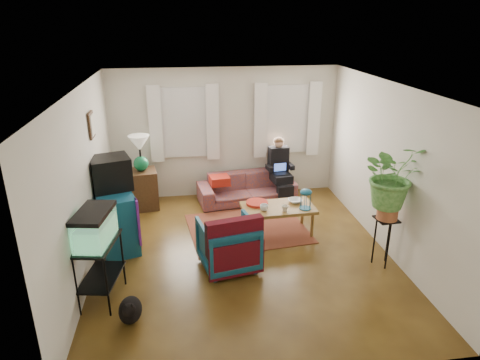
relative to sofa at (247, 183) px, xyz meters
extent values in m
cube|color=#4F2B14|center=(-0.37, -2.05, -0.37)|extent=(4.50, 5.00, 0.01)
cube|color=white|center=(-0.37, -2.05, 2.23)|extent=(4.50, 5.00, 0.01)
cube|color=silver|center=(-0.37, 0.45, 0.93)|extent=(4.50, 0.01, 2.60)
cube|color=silver|center=(-0.37, -4.55, 0.93)|extent=(4.50, 0.01, 2.60)
cube|color=silver|center=(-2.62, -2.05, 0.93)|extent=(0.01, 5.00, 2.60)
cube|color=silver|center=(1.88, -2.05, 0.93)|extent=(0.01, 5.00, 2.60)
cube|color=white|center=(-1.17, 0.43, 1.18)|extent=(1.08, 0.04, 1.38)
cube|color=white|center=(0.88, 0.43, 1.18)|extent=(1.08, 0.04, 1.38)
cube|color=white|center=(-1.17, 0.35, 1.18)|extent=(1.36, 0.06, 1.50)
cube|color=white|center=(0.88, 0.35, 1.18)|extent=(1.36, 0.06, 1.50)
cube|color=#3D2616|center=(-2.59, -1.20, 1.58)|extent=(0.04, 0.32, 0.40)
cube|color=maroon|center=(-0.18, -1.21, -0.37)|extent=(2.17, 1.81, 0.01)
imported|color=brown|center=(0.00, 0.00, 0.00)|extent=(1.99, 0.99, 0.75)
cube|color=#3C2216|center=(-2.02, -0.03, 0.01)|extent=(0.59, 0.59, 0.76)
cube|color=#137175|center=(-2.36, -1.45, 0.10)|extent=(0.83, 1.17, 0.96)
cube|color=black|center=(-2.38, -1.34, 0.84)|extent=(0.72, 0.68, 0.51)
cube|color=black|center=(-2.37, -2.90, 0.05)|extent=(0.55, 0.82, 0.85)
cube|color=#7FD899|center=(-2.37, -2.90, 0.70)|extent=(0.49, 0.75, 0.45)
ellipsoid|color=black|center=(-1.98, -3.39, -0.19)|extent=(0.31, 0.45, 0.37)
imported|color=#136074|center=(-0.65, -2.34, 0.03)|extent=(0.92, 0.88, 0.81)
cube|color=#9E0A0A|center=(-0.59, -2.65, 0.20)|extent=(0.84, 0.35, 0.67)
cube|color=brown|center=(0.31, -1.43, -0.12)|extent=(1.24, 0.72, 0.50)
imported|color=white|center=(0.04, -1.56, 0.18)|extent=(0.14, 0.14, 0.11)
imported|color=beige|center=(0.37, -1.63, 0.18)|extent=(0.12, 0.12, 0.10)
imported|color=white|center=(0.63, -1.31, 0.16)|extent=(0.25, 0.25, 0.06)
cylinder|color=#B21414|center=(-0.03, -1.29, 0.15)|extent=(0.39, 0.39, 0.04)
cube|color=black|center=(1.63, -2.62, 0.01)|extent=(0.35, 0.35, 0.76)
imported|color=#599947|center=(1.63, -2.62, 0.91)|extent=(0.92, 0.81, 0.96)
camera|label=1|loc=(-1.27, -7.83, 3.14)|focal=32.00mm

